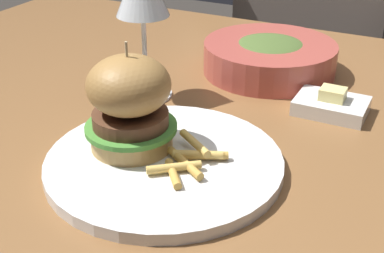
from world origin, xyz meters
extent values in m
cube|color=brown|center=(0.00, 0.00, 0.72)|extent=(1.20, 0.78, 0.04)
cylinder|color=brown|center=(-0.54, 0.33, 0.35)|extent=(0.06, 0.06, 0.70)
cylinder|color=white|center=(0.03, -0.19, 0.75)|extent=(0.27, 0.27, 0.01)
cylinder|color=tan|center=(-0.01, -0.18, 0.77)|extent=(0.09, 0.09, 0.02)
cylinder|color=#4C9338|center=(-0.01, -0.18, 0.78)|extent=(0.11, 0.11, 0.01)
cylinder|color=brown|center=(-0.01, -0.18, 0.79)|extent=(0.09, 0.09, 0.02)
ellipsoid|color=#A97A41|center=(-0.01, -0.18, 0.83)|extent=(0.09, 0.09, 0.07)
cylinder|color=#CCB78C|center=(-0.01, -0.18, 0.86)|extent=(0.00, 0.00, 0.05)
cylinder|color=gold|center=(0.06, -0.22, 0.76)|extent=(0.04, 0.04, 0.01)
cylinder|color=gold|center=(0.07, -0.18, 0.76)|extent=(0.05, 0.03, 0.01)
cylinder|color=#EABC5B|center=(0.06, -0.21, 0.76)|extent=(0.05, 0.04, 0.01)
cylinder|color=#EABC5B|center=(0.06, -0.17, 0.77)|extent=(0.05, 0.04, 0.01)
cylinder|color=#EABC5B|center=(0.07, -0.18, 0.76)|extent=(0.05, 0.03, 0.01)
cylinder|color=gold|center=(0.06, -0.20, 0.76)|extent=(0.06, 0.04, 0.01)
cylinder|color=silver|center=(-0.09, -0.03, 0.74)|extent=(0.07, 0.07, 0.00)
cylinder|color=silver|center=(-0.09, -0.03, 0.80)|extent=(0.01, 0.01, 0.12)
cube|color=white|center=(0.17, 0.03, 0.75)|extent=(0.09, 0.07, 0.02)
cube|color=#F4E58C|center=(0.17, 0.03, 0.77)|extent=(0.03, 0.03, 0.02)
cylinder|color=#B24C42|center=(0.04, 0.14, 0.76)|extent=(0.21, 0.21, 0.05)
ellipsoid|color=#4C662D|center=(0.04, 0.14, 0.78)|extent=(0.12, 0.12, 0.02)
cube|color=#282833|center=(-0.02, 0.67, 0.23)|extent=(0.30, 0.22, 0.46)
cube|color=#72665B|center=(-0.02, 0.67, 0.72)|extent=(0.36, 0.20, 0.52)
camera|label=1|loc=(0.29, -0.64, 1.07)|focal=50.00mm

